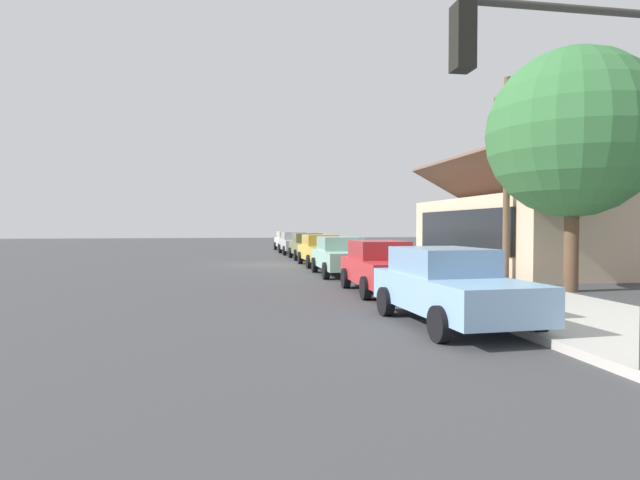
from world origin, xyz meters
name	(u,v)px	position (x,y,z in m)	size (l,w,h in m)	color
ground_plane	(266,265)	(0.00, 0.00, 0.00)	(120.00, 120.00, 0.00)	#424244
sidewalk_curb	(369,262)	(0.00, 5.60, 0.08)	(60.00, 4.20, 0.16)	beige
car_ivory	(288,241)	(-15.24, 2.81, 0.81)	(4.43, 2.15, 1.59)	silver
car_silver	(294,243)	(-9.82, 2.65, 0.81)	(4.75, 1.98, 1.59)	silver
car_olive	(308,246)	(-4.28, 2.85, 0.82)	(4.47, 2.09, 1.59)	olive
car_mustard	(321,250)	(1.11, 2.76, 0.82)	(4.84, 2.05, 1.59)	gold
car_seafoam	(341,256)	(6.24, 2.72, 0.82)	(4.76, 2.11, 1.59)	#9ED1BC
car_cherry	(381,266)	(11.90, 2.78, 0.81)	(4.40, 2.00, 1.59)	red
car_skyblue	(449,286)	(17.10, 2.70, 0.82)	(4.58, 2.26, 1.59)	#8CB7E0
storefront_building	(529,231)	(5.12, 11.98, 1.82)	(12.10, 7.19, 5.30)	#CCB293
shade_tree	(573,134)	(12.66, 8.71, 4.93)	(5.24, 5.24, 7.56)	brown
traffic_light_main	(576,114)	(21.26, 2.54, 3.49)	(0.37, 2.79, 5.20)	#383833
utility_pole_wooden	(507,175)	(9.67, 8.20, 3.93)	(1.80, 0.24, 7.50)	brown
fire_hydrant_red	(315,247)	(-9.95, 4.20, 0.50)	(0.22, 0.22, 0.71)	red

